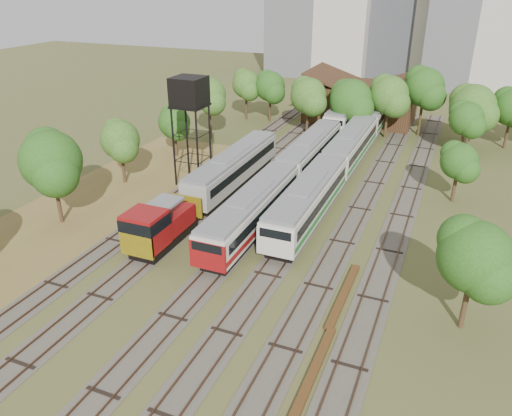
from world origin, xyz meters
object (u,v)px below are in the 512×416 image
at_px(railcar_green_set, 351,146).
at_px(water_tower, 189,95).
at_px(shunter_locomotive, 157,227).
at_px(railcar_red_set, 285,177).

height_order(railcar_green_set, water_tower, water_tower).
bearing_deg(water_tower, railcar_green_set, 42.28).
xyz_separation_m(shunter_locomotive, water_tower, (-4.38, 13.93, 7.75)).
relative_size(railcar_green_set, shunter_locomotive, 6.42).
distance_m(railcar_red_set, shunter_locomotive, 15.77).
bearing_deg(railcar_red_set, shunter_locomotive, -112.36).
xyz_separation_m(railcar_red_set, water_tower, (-10.38, -0.65, 7.74)).
bearing_deg(water_tower, railcar_red_set, 3.60).
bearing_deg(railcar_green_set, railcar_red_set, -107.85).
distance_m(shunter_locomotive, water_tower, 16.53).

